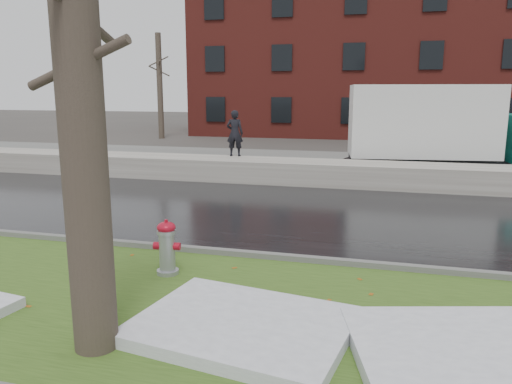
% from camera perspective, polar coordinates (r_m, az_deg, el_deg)
% --- Properties ---
extents(ground, '(120.00, 120.00, 0.00)m').
position_cam_1_polar(ground, '(8.18, -0.68, -10.02)').
color(ground, '#47423D').
rests_on(ground, ground).
extents(verge, '(60.00, 4.50, 0.04)m').
position_cam_1_polar(verge, '(7.08, -3.47, -13.45)').
color(verge, '#314A18').
rests_on(verge, ground).
extents(road, '(60.00, 7.00, 0.03)m').
position_cam_1_polar(road, '(12.37, 4.92, -2.51)').
color(road, black).
rests_on(road, ground).
extents(parking_lot, '(60.00, 9.00, 0.03)m').
position_cam_1_polar(parking_lot, '(20.65, 9.05, 3.05)').
color(parking_lot, slate).
rests_on(parking_lot, ground).
extents(curb, '(60.00, 0.15, 0.14)m').
position_cam_1_polar(curb, '(9.07, 1.03, -7.37)').
color(curb, slate).
rests_on(curb, ground).
extents(snowbank, '(60.00, 1.60, 0.75)m').
position_cam_1_polar(snowbank, '(16.37, 7.51, 2.18)').
color(snowbank, '#B6B2A7').
rests_on(snowbank, ground).
extents(brick_building, '(26.00, 12.00, 10.00)m').
position_cam_1_polar(brick_building, '(37.39, 15.26, 14.18)').
color(brick_building, maroon).
rests_on(brick_building, ground).
extents(bg_tree_left, '(1.40, 1.62, 6.50)m').
position_cam_1_polar(bg_tree_left, '(32.52, -10.94, 11.89)').
color(bg_tree_left, brown).
rests_on(bg_tree_left, ground).
extents(bg_tree_center, '(1.40, 1.62, 6.50)m').
position_cam_1_polar(bg_tree_center, '(34.29, 1.34, 12.06)').
color(bg_tree_center, brown).
rests_on(bg_tree_center, ground).
extents(fire_hydrant, '(0.45, 0.40, 0.92)m').
position_cam_1_polar(fire_hydrant, '(8.32, -10.14, -5.98)').
color(fire_hydrant, '#97999E').
rests_on(fire_hydrant, verge).
extents(tree, '(1.31, 1.56, 6.31)m').
position_cam_1_polar(tree, '(5.73, -19.67, 12.98)').
color(tree, brown).
rests_on(tree, verge).
extents(box_truck, '(9.75, 3.26, 3.22)m').
position_cam_1_polar(box_truck, '(19.15, 21.40, 6.83)').
color(box_truck, black).
rests_on(box_truck, ground).
extents(worker, '(0.62, 0.44, 1.60)m').
position_cam_1_polar(worker, '(17.48, -2.44, 6.73)').
color(worker, black).
rests_on(worker, snowbank).
extents(snow_patch_near, '(2.89, 2.39, 0.16)m').
position_cam_1_polar(snow_patch_near, '(6.45, -1.52, -15.04)').
color(snow_patch_near, silver).
rests_on(snow_patch_near, verge).
extents(snow_patch_side, '(3.17, 2.47, 0.18)m').
position_cam_1_polar(snow_patch_side, '(6.47, 23.78, -15.92)').
color(snow_patch_side, silver).
rests_on(snow_patch_side, verge).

